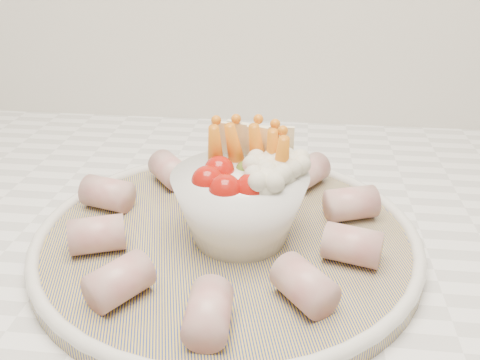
# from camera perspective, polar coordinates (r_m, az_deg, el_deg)

# --- Properties ---
(serving_platter) EXTENTS (0.44, 0.44, 0.02)m
(serving_platter) POSITION_cam_1_polar(r_m,az_deg,el_deg) (0.51, -1.39, -6.13)
(serving_platter) COLOR navy
(serving_platter) RESTS_ON kitchen_counter
(veggie_bowl) EXTENTS (0.12, 0.12, 0.10)m
(veggie_bowl) POSITION_cam_1_polar(r_m,az_deg,el_deg) (0.48, 0.36, -1.86)
(veggie_bowl) COLOR white
(veggie_bowl) RESTS_ON serving_platter
(cured_meat_rolls) EXTENTS (0.30, 0.30, 0.03)m
(cured_meat_rolls) POSITION_cam_1_polar(r_m,az_deg,el_deg) (0.50, -1.50, -4.12)
(cured_meat_rolls) COLOR #AB4E4E
(cured_meat_rolls) RESTS_ON serving_platter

